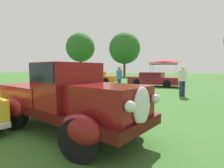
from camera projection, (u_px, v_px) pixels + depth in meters
The scene contains 10 objects.
ground_plane at pixel (55, 125), 4.88m from camera, with size 120.00×120.00×0.00m, color #386628.
feature_pickup_truck at pixel (67, 97), 4.32m from camera, with size 4.55×2.84×1.70m.
show_car_orange at pixel (97, 78), 18.65m from camera, with size 4.20×1.83×1.22m.
show_car_burgundy at pixel (153, 79), 15.56m from camera, with size 4.54×2.33×1.22m.
spectator_near_truck at pixel (119, 78), 11.78m from camera, with size 0.44×0.46×1.69m.
spectator_between_cars at pixel (35, 76), 14.68m from camera, with size 0.42×0.47×1.69m.
spectator_by_row at pixel (182, 80), 9.90m from camera, with size 0.46×0.44×1.69m.
canopy_tent_left_field at pixel (164, 61), 21.75m from camera, with size 3.21×3.21×2.71m.
treeline_far_left at pixel (80, 48), 39.55m from camera, with size 6.42×6.42×9.43m.
treeline_mid_left at pixel (125, 48), 34.15m from camera, with size 6.02×6.02×8.43m.
Camera 1 is at (3.10, -3.94, 1.57)m, focal length 28.35 mm.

